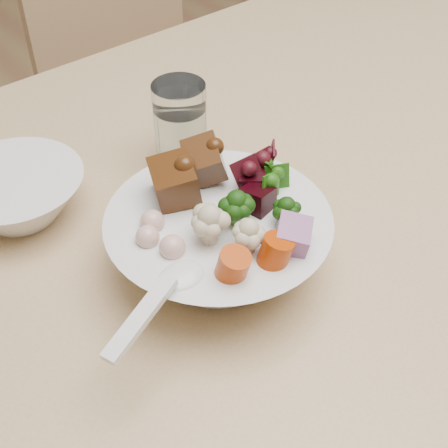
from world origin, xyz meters
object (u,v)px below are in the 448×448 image
object	(u,v)px
dining_table	(301,227)
food_bowl	(219,237)
water_glass	(181,129)
chair_far	(142,120)
side_bowl	(17,196)

from	to	relation	value
dining_table	food_bowl	size ratio (longest dim) A/B	7.17
food_bowl	water_glass	distance (m)	0.20
chair_far	food_bowl	size ratio (longest dim) A/B	3.50
dining_table	chair_far	distance (m)	0.75
food_bowl	side_bowl	world-z (taller)	food_bowl
water_glass	chair_far	bearing A→B (deg)	65.05
side_bowl	dining_table	bearing A→B (deg)	-28.30
dining_table	chair_far	world-z (taller)	chair_far
chair_far	food_bowl	bearing A→B (deg)	-113.66
dining_table	chair_far	size ratio (longest dim) A/B	2.05
food_bowl	water_glass	bearing A→B (deg)	66.71
water_glass	side_bowl	xyz separation A→B (m)	(-0.21, 0.04, -0.03)
chair_far	water_glass	bearing A→B (deg)	-114.06
water_glass	side_bowl	world-z (taller)	water_glass
chair_far	food_bowl	world-z (taller)	food_bowl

